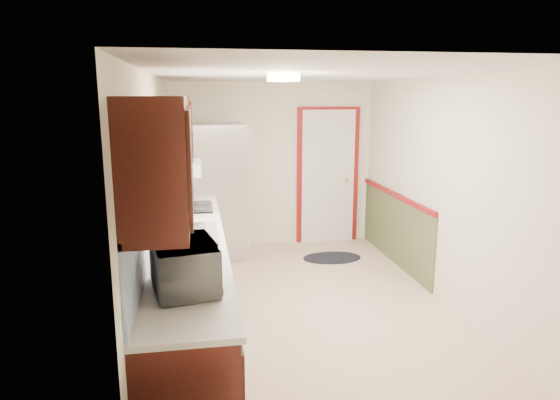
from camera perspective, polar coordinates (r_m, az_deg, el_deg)
name	(u,v)px	position (r m, az deg, el deg)	size (l,w,h in m)	color
room_shell	(310,198)	(4.97, 3.40, 0.20)	(3.20, 5.20, 2.52)	beige
kitchen_run	(184,251)	(4.66, -10.86, -5.74)	(0.63, 4.00, 2.20)	#33100B
back_wall_trim	(341,187)	(7.38, 7.03, 1.51)	(1.12, 2.30, 2.08)	maroon
ceiling_fixture	(284,78)	(4.61, 0.41, 13.81)	(0.30, 0.30, 0.06)	#FFD88C
microwave	(185,261)	(3.37, -10.84, -6.81)	(0.58, 0.32, 0.40)	white
refrigerator	(216,191)	(6.91, -7.29, 1.04)	(0.85, 0.81, 1.84)	#B7B7BC
rug	(332,258)	(6.97, 5.97, -6.58)	(0.81, 0.52, 0.01)	black
cooktop	(190,207)	(5.79, -10.26, -0.83)	(0.50, 0.60, 0.02)	black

